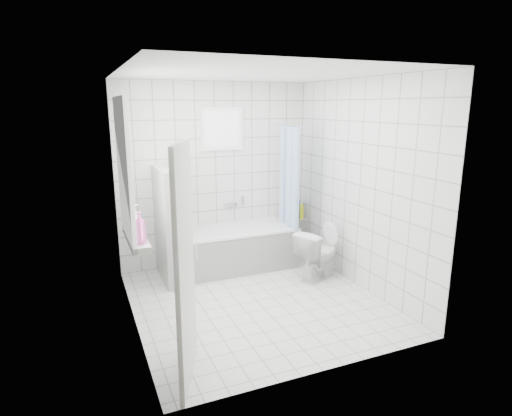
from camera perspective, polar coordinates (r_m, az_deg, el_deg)
name	(u,v)px	position (r m, az deg, el deg)	size (l,w,h in m)	color
ground	(257,301)	(5.21, 0.09, -12.28)	(3.00, 3.00, 0.00)	white
ceiling	(257,73)	(4.71, 0.10, 17.55)	(3.00, 3.00, 0.00)	white
wall_back	(216,175)	(6.18, -5.37, 4.42)	(2.80, 0.02, 2.60)	white
wall_front	(329,228)	(3.50, 9.75, -2.71)	(2.80, 0.02, 2.60)	white
wall_left	(128,205)	(4.45, -16.74, 0.37)	(0.02, 3.00, 2.60)	white
wall_right	(360,185)	(5.48, 13.70, 2.95)	(0.02, 3.00, 2.60)	white
window_left	(127,171)	(4.69, -16.86, 4.75)	(0.01, 0.90, 1.40)	white
window_back	(223,129)	(6.10, -4.47, 10.47)	(0.50, 0.01, 0.50)	white
window_sill	(136,238)	(4.86, -15.75, -3.86)	(0.18, 1.02, 0.08)	white
door	(185,267)	(3.53, -9.44, -7.71)	(0.04, 0.80, 2.00)	silver
bathtub	(233,248)	(6.11, -3.12, -5.41)	(1.76, 0.77, 0.58)	white
partition_wall	(165,225)	(5.69, -12.00, -2.27)	(0.15, 0.85, 1.50)	white
tiled_ledge	(295,235)	(6.78, 5.16, -3.67)	(0.40, 0.24, 0.55)	white
toilet	(318,254)	(5.80, 8.25, -6.11)	(0.38, 0.66, 0.67)	white
curtain_rod	(287,125)	(6.09, 4.16, 10.94)	(0.02, 0.02, 0.80)	silver
shower_curtain	(290,190)	(6.08, 4.57, 2.38)	(0.14, 0.48, 1.78)	#4A84DB
tub_faucet	(231,205)	(6.29, -3.37, 0.45)	(0.18, 0.06, 0.06)	silver
sill_bottles	(137,224)	(4.67, -15.54, -2.10)	(0.18, 0.60, 0.33)	#359AEF
ledge_bottles	(296,212)	(6.66, 5.38, -0.47)	(0.21, 0.17, 0.28)	#EBF81A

